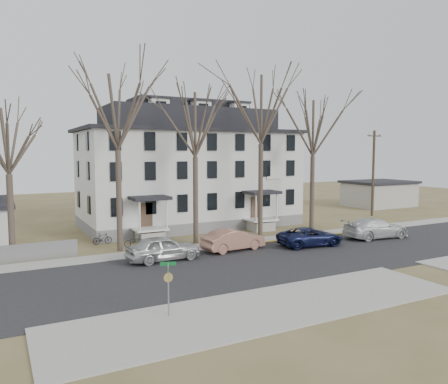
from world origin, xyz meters
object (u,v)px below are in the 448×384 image
car_silver (163,249)px  tree_mid_right (313,124)px  street_sign (168,280)px  boarding_house (189,170)px  utility_pole_far (373,172)px  bicycle_right (102,239)px  tree_bungalow (7,136)px  bicycle_left (134,242)px  car_navy (310,237)px  car_white (376,229)px  car_tan (233,240)px  tree_mid_left (195,120)px  tree_far_left (117,106)px  tree_center (261,104)px

car_silver → tree_mid_right: bearing=-77.1°
street_sign → boarding_house: bearing=83.0°
utility_pole_far → bicycle_right: 30.56m
tree_bungalow → bicycle_left: size_ratio=6.71×
tree_bungalow → utility_pole_far: 36.88m
car_navy → car_white: (6.72, -0.12, 0.12)m
boarding_house → bicycle_left: (-7.74, -7.46, -4.96)m
utility_pole_far → car_tan: bearing=-160.2°
tree_bungalow → street_sign: size_ratio=4.40×
car_silver → utility_pole_far: bearing=-75.3°
car_white → car_silver: bearing=92.0°
tree_mid_right → car_silver: 18.52m
tree_mid_left → utility_pole_far: tree_mid_left is taller
bicycle_left → street_sign: (-2.65, -14.38, 1.22)m
utility_pole_far → boarding_house: bearing=169.1°
utility_pole_far → tree_far_left: bearing=-171.9°
tree_mid_right → car_white: (2.40, -5.31, -8.78)m
tree_center → car_navy: tree_center is taller
street_sign → bicycle_left: bearing=98.0°
tree_mid_right → bicycle_right: tree_mid_right is taller
bicycle_left → boarding_house: bearing=-53.3°
car_white → utility_pole_far: bearing=-40.0°
street_sign → bicycle_right: bearing=105.9°
tree_far_left → bicycle_right: 10.27m
tree_far_left → car_tan: size_ratio=2.91×
car_tan → car_silver: bearing=89.1°
tree_bungalow → car_navy: 22.12m
car_white → tree_center: bearing=61.3°
tree_far_left → tree_mid_left: bearing=0.0°
car_navy → car_silver: bearing=91.9°
tree_center → car_navy: 11.67m
tree_mid_right → bicycle_left: size_ratio=7.94×
car_navy → street_sign: street_sign is taller
tree_mid_right → utility_pole_far: bearing=19.3°
tree_mid_left → tree_bungalow: (-13.00, 0.00, -1.48)m
car_navy → utility_pole_far: bearing=-53.8°
tree_bungalow → bicycle_right: tree_bungalow is taller
tree_bungalow → street_sign: 16.15m
boarding_house → bicycle_left: bearing=-136.1°
tree_mid_left → car_navy: bearing=-35.8°
car_white → car_tan: bearing=88.5°
car_white → bicycle_right: car_white is taller
boarding_house → tree_mid_left: bearing=-110.2°
boarding_house → bicycle_left: size_ratio=12.96×
car_tan → car_white: bearing=-102.6°
car_tan → bicycle_left: 7.53m
tree_bungalow → car_white: (26.90, -5.31, -7.30)m
tree_center → car_white: size_ratio=2.59×
car_silver → car_tan: bearing=-87.4°
boarding_house → tree_mid_right: 12.51m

